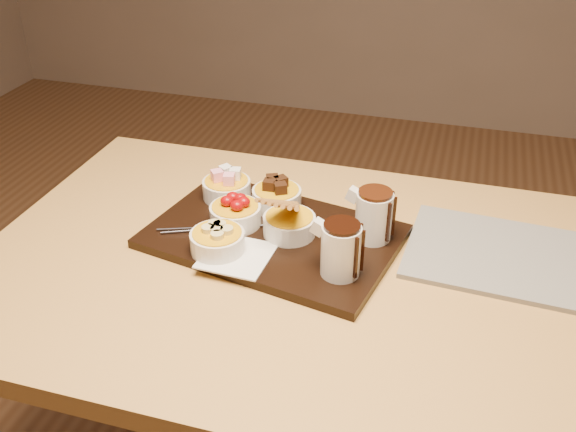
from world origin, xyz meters
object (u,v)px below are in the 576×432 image
(bowl_strawberries, at_px, (235,215))
(pitcher_dark_chocolate, at_px, (341,251))
(serving_board, at_px, (273,236))
(newspaper, at_px, (495,255))
(dining_table, at_px, (302,305))
(pitcher_milk_chocolate, at_px, (374,216))

(bowl_strawberries, xyz_separation_m, pitcher_dark_chocolate, (0.23, -0.10, 0.03))
(serving_board, relative_size, newspaper, 1.45)
(dining_table, bearing_deg, newspaper, 19.58)
(pitcher_dark_chocolate, bearing_deg, bowl_strawberries, 167.35)
(dining_table, bearing_deg, bowl_strawberries, 156.46)
(serving_board, bearing_deg, bowl_strawberries, -176.42)
(newspaper, bearing_deg, bowl_strawberries, -170.44)
(pitcher_milk_chocolate, bearing_deg, newspaper, 18.06)
(dining_table, relative_size, serving_board, 2.61)
(dining_table, distance_m, pitcher_dark_chocolate, 0.18)
(bowl_strawberries, height_order, newspaper, bowl_strawberries)
(bowl_strawberries, height_order, pitcher_milk_chocolate, pitcher_milk_chocolate)
(dining_table, relative_size, newspaper, 3.79)
(newspaper, bearing_deg, pitcher_milk_chocolate, -169.54)
(serving_board, bearing_deg, pitcher_dark_chocolate, -19.98)
(dining_table, height_order, serving_board, serving_board)
(bowl_strawberries, distance_m, newspaper, 0.49)
(dining_table, distance_m, newspaper, 0.37)
(dining_table, relative_size, pitcher_milk_chocolate, 12.72)
(serving_board, height_order, pitcher_milk_chocolate, pitcher_milk_chocolate)
(pitcher_dark_chocolate, distance_m, newspaper, 0.31)
(dining_table, xyz_separation_m, pitcher_milk_chocolate, (0.11, 0.09, 0.16))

